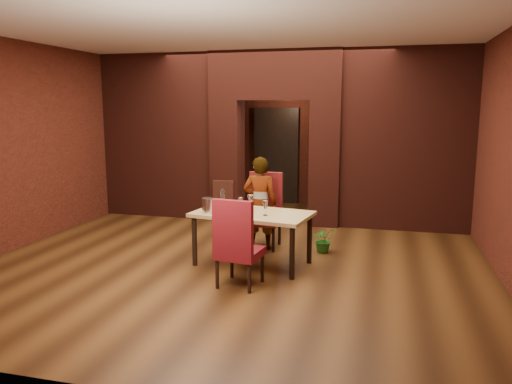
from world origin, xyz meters
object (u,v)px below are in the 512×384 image
Objects in this scene: person_seated at (260,203)px; potted_plant at (324,240)px; dining_table at (252,238)px; wine_glass_b at (250,203)px; chair_far at (263,211)px; wine_glass_c at (265,208)px; water_bottle at (223,198)px; wine_glass_a at (241,205)px; wine_bucket at (208,205)px; chair_near at (240,242)px.

potted_plant is at bearing 178.75° from person_seated.
dining_table is at bearing 92.31° from person_seated.
wine_glass_b is at bearing 88.70° from person_seated.
dining_table is 1.36× the size of chair_far.
dining_table is 0.90m from chair_far.
water_bottle is (-0.72, 0.36, 0.04)m from wine_glass_c.
wine_glass_a is 0.98× the size of wine_glass_c.
wine_glass_a is at bearing 25.61° from wine_bucket.
potted_plant is (0.99, 0.05, -0.52)m from person_seated.
wine_glass_c reaches higher than potted_plant.
chair_far is at bearing 103.33° from dining_table.
chair_far reaches higher than water_bottle.
wine_glass_a is 0.50× the size of potted_plant.
wine_glass_a is at bearing -96.72° from chair_far.
wine_glass_c is 1.36m from potted_plant.
chair_near is 1.91m from potted_plant.
wine_glass_b is at bearing 138.10° from wine_glass_c.
person_seated is 6.96× the size of wine_bucket.
water_bottle is (-0.45, 0.12, 0.02)m from wine_glass_b.
potted_plant is at bearing 37.66° from wine_glass_a.
person_seated is at bearing 108.23° from wine_glass_c.
person_seated reaches higher than chair_far.
wine_bucket is at bearing -154.39° from wine_glass_a.
chair_near is 0.77× the size of person_seated.
chair_far is 4.27× the size of water_bottle.
person_seated is at bearing 63.23° from wine_bucket.
wine_glass_c reaches higher than wine_glass_a.
chair_far reaches higher than potted_plant.
dining_table is 7.93× the size of wine_glass_c.
chair_near is at bearing -82.55° from wine_glass_b.
wine_glass_c is 0.80m from wine_bucket.
dining_table reaches higher than potted_plant.
water_bottle is (0.08, 0.40, 0.03)m from wine_bucket.
wine_bucket is at bearing -145.35° from potted_plant.
chair_far is at bearing 178.03° from potted_plant.
wine_bucket is 0.53× the size of potted_plant.
chair_far is (-0.07, 0.87, 0.21)m from dining_table.
wine_glass_c is at bearing -21.63° from wine_glass_a.
potted_plant is at bearing 55.23° from wine_glass_c.
chair_near is at bearing -61.73° from water_bottle.
person_seated is at bearing 105.41° from dining_table.
dining_table is at bearing 17.74° from wine_bucket.
wine_bucket reaches higher than potted_plant.
water_bottle is (-0.50, 0.22, 0.51)m from dining_table.
wine_bucket is at bearing 59.10° from person_seated.
wine_glass_b reaches higher than dining_table.
wine_glass_b is (-0.05, 0.10, 0.48)m from dining_table.
chair_near is (0.07, -0.84, 0.18)m from dining_table.
potted_plant is at bearing 37.67° from wine_glass_b.
wine_bucket is 0.76× the size of water_bottle.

